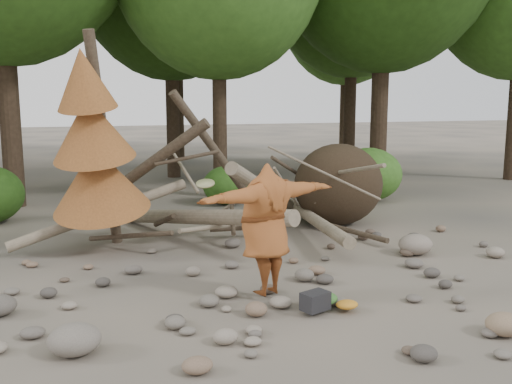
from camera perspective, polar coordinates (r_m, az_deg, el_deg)
name	(u,v)px	position (r m, az deg, el deg)	size (l,w,h in m)	color
ground	(315,291)	(9.28, 5.97, -9.83)	(120.00, 120.00, 0.00)	#514C44
deadfall_pile	(318,188)	(13.63, 6.19, 0.44)	(8.55, 5.24, 3.30)	#332619
dead_conifer	(94,148)	(11.35, -15.88, 4.28)	(2.06, 2.16, 4.35)	#4C3F30
bush_mid	(227,185)	(16.56, -2.95, 0.67)	(1.40, 1.40, 1.12)	#315F1B
bush_right	(368,174)	(17.45, 11.17, 1.75)	(2.00, 2.00, 1.60)	#3C7123
frisbee_thrower	(265,229)	(8.63, 0.95, -3.74)	(2.56, 1.38, 2.01)	brown
backpack	(315,305)	(8.32, 5.94, -11.17)	(0.39, 0.26, 0.26)	black
cloth_green	(321,302)	(8.56, 6.53, -10.85)	(0.50, 0.41, 0.19)	#356729
cloth_orange	(347,308)	(8.47, 9.07, -11.37)	(0.33, 0.27, 0.12)	#C07C21
boulder_front_left	(75,339)	(7.36, -17.69, -13.87)	(0.63, 0.57, 0.38)	slate
boulder_front_right	(505,324)	(8.22, 23.60, -12.02)	(0.50, 0.45, 0.30)	#866C53
boulder_mid_right	(415,244)	(11.70, 15.66, -5.07)	(0.68, 0.61, 0.41)	gray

